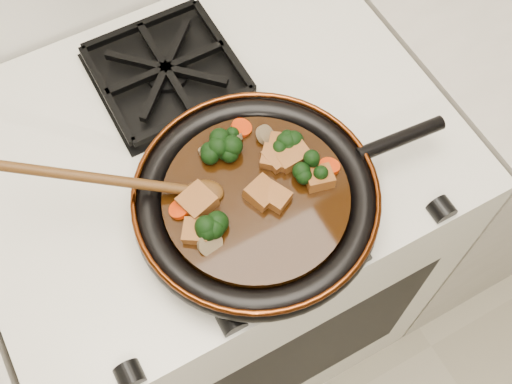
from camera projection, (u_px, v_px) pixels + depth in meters
stove at (220, 249)px, 1.41m from camera, size 0.76×0.60×0.90m
burner_grate_front at (248, 206)px, 0.94m from camera, size 0.23×0.23×0.03m
burner_grate_back at (167, 72)px, 1.05m from camera, size 0.23×0.23×0.03m
skillet at (257, 200)px, 0.91m from camera, size 0.48×0.35×0.05m
braising_sauce at (256, 199)px, 0.90m from camera, size 0.26×0.26×0.02m
tofu_cube_0 at (292, 154)px, 0.92m from camera, size 0.05×0.04×0.03m
tofu_cube_1 at (275, 198)px, 0.89m from camera, size 0.05×0.05×0.02m
tofu_cube_2 at (197, 231)px, 0.86m from camera, size 0.05×0.05×0.02m
tofu_cube_3 at (198, 202)px, 0.88m from camera, size 0.05×0.05×0.03m
tofu_cube_4 at (319, 178)px, 0.90m from camera, size 0.05×0.04×0.03m
tofu_cube_5 at (282, 147)px, 0.92m from camera, size 0.05×0.05×0.03m
tofu_cube_6 at (275, 158)px, 0.92m from camera, size 0.05×0.05×0.02m
tofu_cube_7 at (277, 158)px, 0.92m from camera, size 0.04×0.04×0.02m
tofu_cube_8 at (262, 193)px, 0.89m from camera, size 0.05×0.05×0.03m
broccoli_floret_0 at (218, 151)px, 0.92m from camera, size 0.09×0.08×0.06m
broccoli_floret_1 at (230, 144)px, 0.92m from camera, size 0.08×0.08×0.06m
broccoli_floret_2 at (285, 146)px, 0.92m from camera, size 0.07×0.07×0.06m
broccoli_floret_3 at (217, 231)px, 0.86m from camera, size 0.07×0.08×0.06m
broccoli_floret_4 at (230, 147)px, 0.92m from camera, size 0.07×0.07×0.05m
broccoli_floret_5 at (308, 172)px, 0.90m from camera, size 0.08×0.07×0.07m
carrot_coin_0 at (329, 166)px, 0.91m from camera, size 0.03×0.03×0.02m
carrot_coin_1 at (180, 209)px, 0.88m from camera, size 0.03×0.03×0.02m
carrot_coin_2 at (241, 128)px, 0.94m from camera, size 0.03×0.03×0.02m
carrot_coin_3 at (273, 151)px, 0.92m from camera, size 0.03×0.03×0.02m
carrot_coin_4 at (292, 142)px, 0.93m from camera, size 0.03×0.03×0.02m
mushroom_slice_0 at (232, 138)px, 0.93m from camera, size 0.04×0.03×0.03m
mushroom_slice_1 at (265, 135)px, 0.93m from camera, size 0.04×0.04×0.03m
mushroom_slice_2 at (210, 243)px, 0.85m from camera, size 0.04×0.03×0.03m
mushroom_slice_3 at (211, 149)px, 0.92m from camera, size 0.04×0.04×0.03m
wooden_spoon at (145, 185)px, 0.87m from camera, size 0.16×0.11×0.27m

